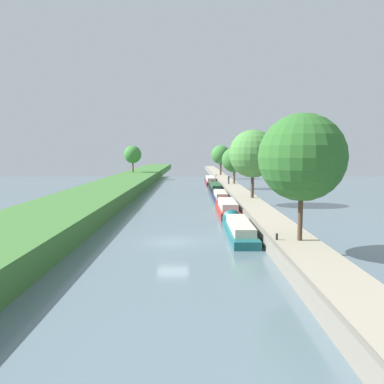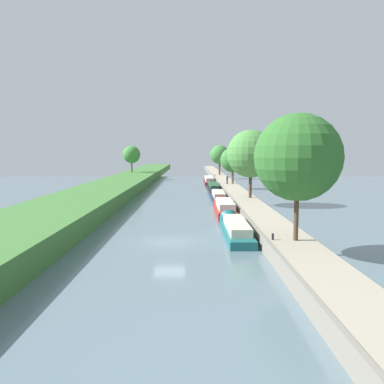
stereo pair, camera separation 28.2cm
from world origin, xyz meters
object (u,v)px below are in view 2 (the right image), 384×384
object	(u,v)px
narrowboat_black	(214,187)
narrowboat_red	(225,207)
narrowboat_maroon	(210,180)
mooring_bollard_near	(274,237)
narrowboat_navy	(219,196)
narrowboat_teal	(236,227)
person_walking	(228,179)
mooring_bollard_far	(216,175)

from	to	relation	value
narrowboat_black	narrowboat_red	bearing A→B (deg)	-90.33
narrowboat_maroon	mooring_bollard_near	world-z (taller)	mooring_bollard_near
narrowboat_red	narrowboat_maroon	xyz separation A→B (m)	(0.05, 42.94, -0.03)
narrowboat_navy	mooring_bollard_near	size ratio (longest dim) A/B	25.69
narrowboat_red	narrowboat_maroon	world-z (taller)	narrowboat_red
narrowboat_teal	narrowboat_maroon	world-z (taller)	narrowboat_maroon
narrowboat_red	person_walking	world-z (taller)	person_walking
narrowboat_teal	narrowboat_maroon	bearing A→B (deg)	89.93
narrowboat_navy	person_walking	size ratio (longest dim) A/B	6.96
narrowboat_teal	person_walking	world-z (taller)	person_walking
narrowboat_navy	narrowboat_teal	bearing A→B (deg)	-90.26
narrowboat_teal	mooring_bollard_far	size ratio (longest dim) A/B	26.28
narrowboat_maroon	mooring_bollard_near	distance (m)	61.70
person_walking	mooring_bollard_far	world-z (taller)	person_walking
narrowboat_black	person_walking	size ratio (longest dim) A/B	9.59
narrowboat_red	narrowboat_navy	distance (m)	12.45
narrowboat_teal	narrowboat_black	xyz separation A→B (m)	(0.17, 37.71, 0.04)
person_walking	narrowboat_black	bearing A→B (deg)	-150.91
narrowboat_navy	narrowboat_maroon	world-z (taller)	narrowboat_maroon
narrowboat_navy	mooring_bollard_far	xyz separation A→B (m)	(1.74, 37.30, 0.77)
narrowboat_navy	narrowboat_maroon	xyz separation A→B (m)	(-0.04, 30.49, 0.07)
mooring_bollard_near	narrowboat_red	bearing A→B (deg)	95.59
narrowboat_red	mooring_bollard_far	bearing A→B (deg)	87.89
narrowboat_red	narrowboat_black	world-z (taller)	narrowboat_red
narrowboat_maroon	mooring_bollard_far	world-z (taller)	mooring_bollard_far
narrowboat_black	mooring_bollard_far	size ratio (longest dim) A/B	35.39
narrowboat_navy	narrowboat_black	world-z (taller)	narrowboat_black
person_walking	narrowboat_navy	bearing A→B (deg)	-100.29
mooring_bollard_near	mooring_bollard_far	xyz separation A→B (m)	(0.00, 68.48, 0.00)
narrowboat_maroon	person_walking	xyz separation A→B (m)	(2.78, -15.40, 1.35)
narrowboat_teal	narrowboat_black	bearing A→B (deg)	89.74
narrowboat_navy	narrowboat_maroon	distance (m)	30.49
narrowboat_navy	mooring_bollard_far	world-z (taller)	mooring_bollard_far
person_walking	mooring_bollard_near	world-z (taller)	person_walking
narrowboat_teal	mooring_bollard_near	size ratio (longest dim) A/B	26.28
person_walking	mooring_bollard_far	distance (m)	22.24
mooring_bollard_near	narrowboat_teal	bearing A→B (deg)	104.69
narrowboat_red	narrowboat_black	distance (m)	26.05
narrowboat_maroon	mooring_bollard_near	size ratio (longest dim) A/B	35.04
narrowboat_black	mooring_bollard_near	xyz separation A→B (m)	(1.68, -44.78, 0.73)
narrowboat_black	person_walking	xyz separation A→B (m)	(2.68, 1.49, 1.37)
narrowboat_black	narrowboat_maroon	world-z (taller)	narrowboat_maroon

